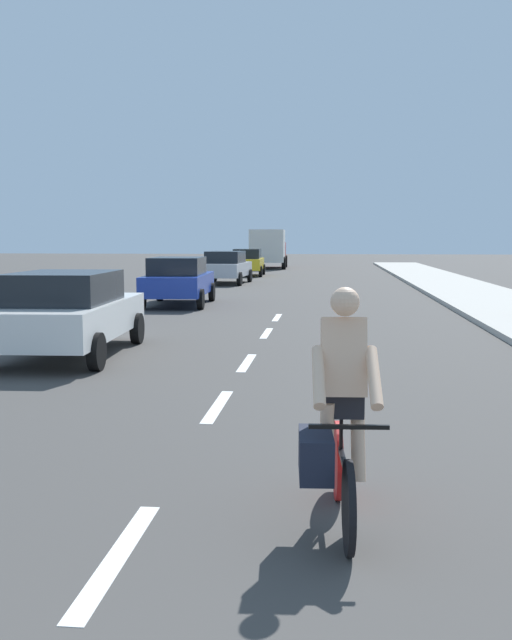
# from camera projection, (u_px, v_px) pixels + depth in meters

# --- Properties ---
(ground_plane) EXTENTS (160.00, 160.00, 0.00)m
(ground_plane) POSITION_uv_depth(u_px,v_px,m) (278.00, 317.00, 19.83)
(ground_plane) COLOR #423F3D
(lane_stripe_1) EXTENTS (0.16, 1.80, 0.01)m
(lane_stripe_1) POSITION_uv_depth(u_px,v_px,m) (117.00, 556.00, 4.88)
(lane_stripe_1) COLOR white
(lane_stripe_1) RESTS_ON ground
(lane_stripe_2) EXTENTS (0.16, 1.80, 0.01)m
(lane_stripe_2) POSITION_uv_depth(u_px,v_px,m) (218.00, 406.00, 9.24)
(lane_stripe_2) COLOR white
(lane_stripe_2) RESTS_ON ground
(lane_stripe_3) EXTENTS (0.16, 1.80, 0.01)m
(lane_stripe_3) POSITION_uv_depth(u_px,v_px,m) (247.00, 363.00, 12.47)
(lane_stripe_3) COLOR white
(lane_stripe_3) RESTS_ON ground
(lane_stripe_4) EXTENTS (0.16, 1.80, 0.01)m
(lane_stripe_4) POSITION_uv_depth(u_px,v_px,m) (267.00, 333.00, 16.35)
(lane_stripe_4) COLOR white
(lane_stripe_4) RESTS_ON ground
(lane_stripe_5) EXTENTS (0.16, 1.80, 0.01)m
(lane_stripe_5) POSITION_uv_depth(u_px,v_px,m) (277.00, 317.00, 19.59)
(lane_stripe_5) COLOR white
(lane_stripe_5) RESTS_ON ground
(cyclist) EXTENTS (0.65, 1.71, 1.82)m
(cyclist) POSITION_uv_depth(u_px,v_px,m) (337.00, 419.00, 5.33)
(cyclist) COLOR black
(cyclist) RESTS_ON ground
(parked_car_white) EXTENTS (2.25, 4.58, 1.57)m
(parked_car_white) POSITION_uv_depth(u_px,v_px,m) (67.00, 311.00, 13.13)
(parked_car_white) COLOR white
(parked_car_white) RESTS_ON ground
(parked_car_blue) EXTENTS (2.19, 4.46, 1.57)m
(parked_car_blue) POSITION_uv_depth(u_px,v_px,m) (178.00, 279.00, 23.20)
(parked_car_blue) COLOR #1E389E
(parked_car_blue) RESTS_ON ground
(parked_car_silver) EXTENTS (2.17, 4.40, 1.57)m
(parked_car_silver) POSITION_uv_depth(u_px,v_px,m) (226.00, 266.00, 34.19)
(parked_car_silver) COLOR #B7BABF
(parked_car_silver) RESTS_ON ground
(parked_car_yellow) EXTENTS (1.99, 4.11, 1.57)m
(parked_car_yellow) POSITION_uv_depth(u_px,v_px,m) (248.00, 261.00, 41.50)
(parked_car_yellow) COLOR gold
(parked_car_yellow) RESTS_ON ground
(delivery_truck) EXTENTS (2.83, 6.31, 2.80)m
(delivery_truck) POSITION_uv_depth(u_px,v_px,m) (268.00, 248.00, 51.74)
(delivery_truck) COLOR maroon
(delivery_truck) RESTS_ON ground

